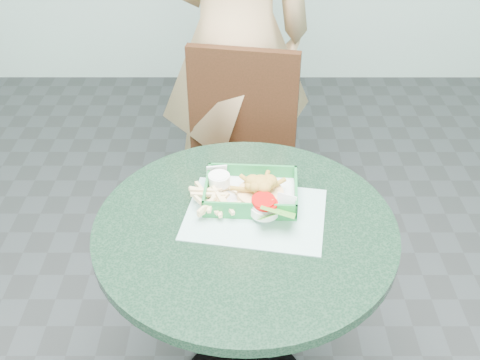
{
  "coord_description": "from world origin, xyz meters",
  "views": [
    {
      "loc": [
        -0.01,
        -1.16,
        1.77
      ],
      "look_at": [
        -0.01,
        0.1,
        0.84
      ],
      "focal_mm": 42.0,
      "sensor_mm": 36.0,
      "label": 1
    }
  ],
  "objects_px": {
    "sauce_ramekin": "(219,186)",
    "dining_chair": "(243,154)",
    "food_basket": "(251,200)",
    "crab_sandwich": "(261,193)",
    "cafe_table": "(245,273)"
  },
  "relations": [
    {
      "from": "sauce_ramekin",
      "to": "dining_chair",
      "type": "bearing_deg",
      "value": 82.89
    },
    {
      "from": "food_basket",
      "to": "crab_sandwich",
      "type": "bearing_deg",
      "value": -20.97
    },
    {
      "from": "dining_chair",
      "to": "crab_sandwich",
      "type": "relative_size",
      "value": 7.05
    },
    {
      "from": "crab_sandwich",
      "to": "sauce_ramekin",
      "type": "bearing_deg",
      "value": 165.45
    },
    {
      "from": "sauce_ramekin",
      "to": "cafe_table",
      "type": "bearing_deg",
      "value": -59.29
    },
    {
      "from": "cafe_table",
      "to": "dining_chair",
      "type": "relative_size",
      "value": 0.89
    },
    {
      "from": "food_basket",
      "to": "crab_sandwich",
      "type": "xyz_separation_m",
      "value": [
        0.03,
        -0.01,
        0.03
      ]
    },
    {
      "from": "crab_sandwich",
      "to": "cafe_table",
      "type": "bearing_deg",
      "value": -114.36
    },
    {
      "from": "cafe_table",
      "to": "sauce_ramekin",
      "type": "bearing_deg",
      "value": 120.71
    },
    {
      "from": "sauce_ramekin",
      "to": "food_basket",
      "type": "bearing_deg",
      "value": -12.62
    },
    {
      "from": "food_basket",
      "to": "crab_sandwich",
      "type": "height_order",
      "value": "crab_sandwich"
    },
    {
      "from": "dining_chair",
      "to": "sauce_ramekin",
      "type": "distance_m",
      "value": 0.64
    },
    {
      "from": "food_basket",
      "to": "crab_sandwich",
      "type": "relative_size",
      "value": 1.97
    },
    {
      "from": "crab_sandwich",
      "to": "sauce_ramekin",
      "type": "xyz_separation_m",
      "value": [
        -0.12,
        0.03,
        0.0
      ]
    },
    {
      "from": "cafe_table",
      "to": "crab_sandwich",
      "type": "relative_size",
      "value": 6.29
    }
  ]
}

